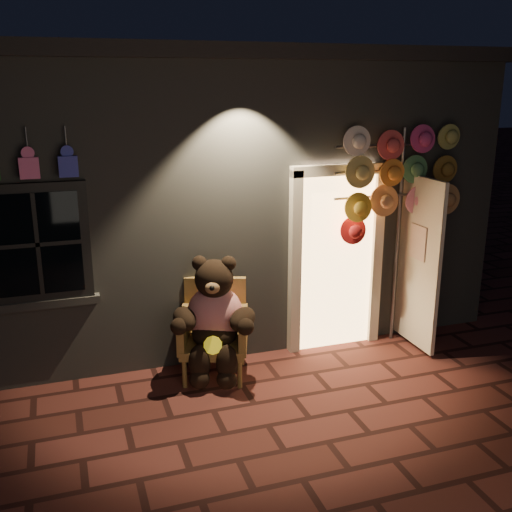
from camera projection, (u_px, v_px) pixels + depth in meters
name	position (u px, v px, depth m)	size (l,w,h in m)	color
ground	(268.00, 426.00, 5.57)	(60.00, 60.00, 0.00)	#5A2722
shop_building	(177.00, 177.00, 8.71)	(7.30, 5.95, 3.51)	slate
wicker_armchair	(214.00, 329.00, 6.46)	(0.86, 0.83, 1.03)	#A27A3E
teddy_bear	(214.00, 318.00, 6.29)	(0.90, 0.85, 1.32)	red
hat_rack	(400.00, 178.00, 6.78)	(1.55, 0.22, 2.60)	#59595E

